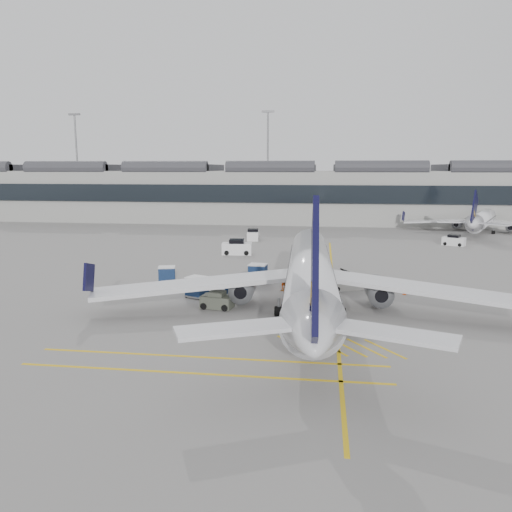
# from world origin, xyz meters

# --- Properties ---
(ground) EXTENTS (220.00, 220.00, 0.00)m
(ground) POSITION_xyz_m (0.00, 0.00, 0.00)
(ground) COLOR gray
(ground) RESTS_ON ground
(terminal) EXTENTS (200.00, 20.45, 12.40)m
(terminal) POSITION_xyz_m (0.00, 71.93, 6.14)
(terminal) COLOR #9E9E99
(terminal) RESTS_ON ground
(light_masts) EXTENTS (113.00, 0.60, 25.45)m
(light_masts) POSITION_xyz_m (-1.67, 86.00, 14.49)
(light_masts) COLOR slate
(light_masts) RESTS_ON ground
(apron_markings) EXTENTS (0.25, 60.00, 0.01)m
(apron_markings) POSITION_xyz_m (10.00, 10.00, 0.01)
(apron_markings) COLOR gold
(apron_markings) RESTS_ON ground
(airliner_main) EXTENTS (35.66, 39.00, 10.36)m
(airliner_main) POSITION_xyz_m (7.89, 1.28, 3.05)
(airliner_main) COLOR silver
(airliner_main) RESTS_ON ground
(airliner_far) EXTENTS (26.32, 29.07, 8.25)m
(airliner_far) POSITION_xyz_m (37.90, 56.53, 2.43)
(airliner_far) COLOR silver
(airliner_far) RESTS_ON ground
(belt_loader) EXTENTS (5.05, 3.00, 2.00)m
(belt_loader) POSITION_xyz_m (11.37, 9.29, 0.59)
(belt_loader) COLOR beige
(belt_loader) RESTS_ON ground
(baggage_cart_a) EXTENTS (2.07, 1.78, 1.98)m
(baggage_cart_a) POSITION_xyz_m (2.34, 10.68, 1.06)
(baggage_cart_a) COLOR gray
(baggage_cart_a) RESTS_ON ground
(baggage_cart_b) EXTENTS (1.70, 1.44, 1.69)m
(baggage_cart_b) POSITION_xyz_m (0.72, 5.56, 0.91)
(baggage_cart_b) COLOR gray
(baggage_cart_b) RESTS_ON ground
(baggage_cart_c) EXTENTS (2.31, 2.14, 1.94)m
(baggage_cart_c) POSITION_xyz_m (-2.39, 4.13, 1.04)
(baggage_cart_c) COLOR gray
(baggage_cart_c) RESTS_ON ground
(baggage_cart_d) EXTENTS (2.08, 1.86, 1.86)m
(baggage_cart_d) POSITION_xyz_m (-6.68, 8.74, 1.00)
(baggage_cart_d) COLOR gray
(baggage_cart_d) RESTS_ON ground
(ramp_agent_a) EXTENTS (0.86, 0.76, 1.97)m
(ramp_agent_a) POSITION_xyz_m (5.23, 8.49, 0.98)
(ramp_agent_a) COLOR #E2450B
(ramp_agent_a) RESTS_ON ground
(ramp_agent_b) EXTENTS (0.98, 0.88, 1.63)m
(ramp_agent_b) POSITION_xyz_m (5.56, 4.48, 0.82)
(ramp_agent_b) COLOR orange
(ramp_agent_b) RESTS_ON ground
(pushback_tug) EXTENTS (2.81, 1.99, 1.45)m
(pushback_tug) POSITION_xyz_m (0.16, 0.97, 0.65)
(pushback_tug) COLOR #4D5145
(pushback_tug) RESTS_ON ground
(safety_cone_nose) EXTENTS (0.34, 0.34, 0.47)m
(safety_cone_nose) POSITION_xyz_m (9.34, 19.96, 0.24)
(safety_cone_nose) COLOR #F24C0A
(safety_cone_nose) RESTS_ON ground
(safety_cone_engine) EXTENTS (0.37, 0.37, 0.51)m
(safety_cone_engine) POSITION_xyz_m (16.52, 7.81, 0.26)
(safety_cone_engine) COLOR #F24C0A
(safety_cone_engine) RESTS_ON ground
(service_van_left) EXTENTS (4.19, 2.39, 2.06)m
(service_van_left) POSITION_xyz_m (-2.73, 27.46, 0.92)
(service_van_left) COLOR white
(service_van_left) RESTS_ON ground
(service_van_mid) EXTENTS (2.08, 3.74, 1.86)m
(service_van_mid) POSITION_xyz_m (-2.43, 41.37, 0.83)
(service_van_mid) COLOR white
(service_van_mid) RESTS_ON ground
(service_van_right) EXTENTS (3.60, 2.92, 1.65)m
(service_van_right) POSITION_xyz_m (28.69, 39.63, 0.74)
(service_van_right) COLOR white
(service_van_right) RESTS_ON ground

